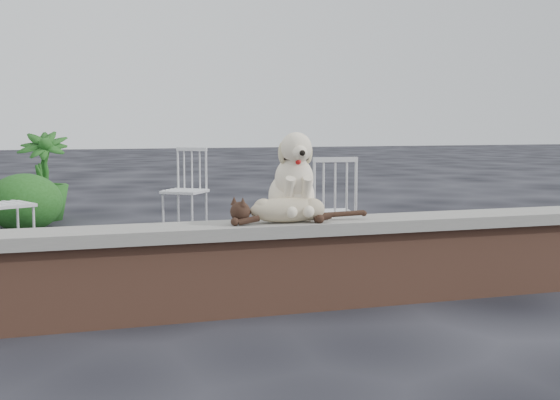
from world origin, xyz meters
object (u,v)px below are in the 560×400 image
object	(u,v)px
dog	(291,175)
cat	(287,208)
chair_e	(6,203)
chair_b	(185,190)
chair_c	(328,211)
potted_plant_b	(43,176)

from	to	relation	value
dog	cat	distance (m)	0.26
chair_e	chair_b	bearing A→B (deg)	-92.32
cat	chair_e	xyz separation A→B (m)	(-1.88, 2.79, -0.20)
chair_b	dog	bearing A→B (deg)	-50.97
chair_c	chair_e	size ratio (longest dim) A/B	1.00
dog	cat	world-z (taller)	dog
potted_plant_b	chair_c	bearing A→B (deg)	-57.44
chair_e	potted_plant_b	world-z (taller)	potted_plant_b
cat	potted_plant_b	bearing A→B (deg)	111.85
chair_c	chair_e	world-z (taller)	same
dog	chair_e	size ratio (longest dim) A/B	0.63
chair_b	chair_e	distance (m)	2.01
chair_b	potted_plant_b	size ratio (longest dim) A/B	0.84
dog	chair_b	distance (m)	3.49
cat	chair_e	bearing A→B (deg)	128.28
dog	potted_plant_b	world-z (taller)	dog
chair_b	chair_e	bearing A→B (deg)	-119.06
cat	chair_c	bearing A→B (deg)	62.87
cat	chair_b	world-z (taller)	chair_b
chair_c	cat	bearing A→B (deg)	63.19
cat	potted_plant_b	world-z (taller)	potted_plant_b
chair_b	potted_plant_b	xyz separation A→B (m)	(-1.54, 1.42, 0.09)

